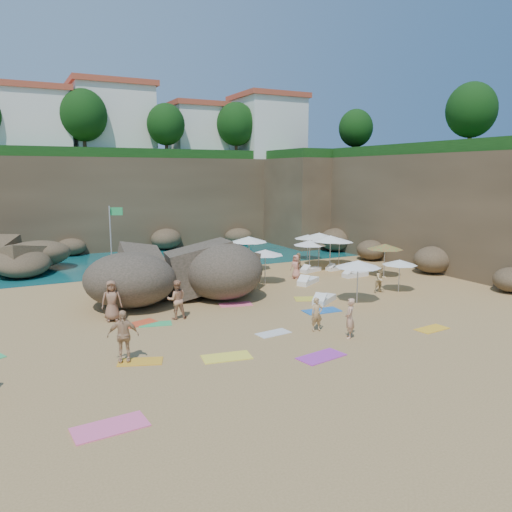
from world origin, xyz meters
name	(u,v)px	position (x,y,z in m)	size (l,w,h in m)	color
ground	(248,306)	(0.00, 0.00, 0.00)	(120.00, 120.00, 0.00)	tan
seawater	(121,238)	(0.00, 30.00, 0.00)	(120.00, 120.00, 0.00)	#0C4751
cliff_back	(152,201)	(2.00, 25.00, 4.00)	(44.00, 8.00, 8.00)	brown
cliff_right	(415,207)	(19.00, 8.00, 4.00)	(8.00, 30.00, 8.00)	brown
cliff_corner	(312,200)	(17.00, 20.00, 4.00)	(10.00, 12.00, 8.00)	brown
rock_promontory	(4,271)	(-11.00, 16.00, 0.00)	(12.00, 7.00, 2.00)	brown
clifftop_buildings	(157,125)	(2.96, 25.79, 11.24)	(28.48, 9.48, 7.00)	white
clifftop_trees	(198,119)	(4.78, 19.52, 11.26)	(35.60, 23.82, 4.40)	#11380F
rock_outcrop	(173,294)	(-2.56, 4.29, 0.00)	(7.57, 5.68, 3.03)	brown
flag_pole	(113,231)	(-4.42, 11.21, 2.93)	(0.87, 0.36, 4.59)	silver
parasol_0	(249,239)	(4.13, 8.25, 2.22)	(2.55, 2.55, 2.41)	silver
parasol_1	(308,237)	(10.18, 10.24, 1.82)	(2.09, 2.09, 1.98)	silver
parasol_2	(330,238)	(9.23, 5.89, 2.25)	(2.60, 2.60, 2.45)	silver
parasol_3	(339,240)	(11.26, 7.60, 1.80)	(2.08, 2.08, 1.96)	silver
parasol_4	(398,231)	(16.74, 7.46, 2.23)	(2.57, 2.57, 2.43)	silver
parasol_5	(265,252)	(3.25, 4.23, 1.94)	(2.24, 2.24, 2.12)	silver
parasol_6	(385,247)	(11.06, 2.44, 2.01)	(2.32, 2.32, 2.19)	silver
parasol_7	(319,235)	(9.48, 7.63, 2.25)	(2.59, 2.59, 2.45)	silver
parasol_8	(310,243)	(7.89, 6.41, 1.96)	(2.26, 2.26, 2.14)	silver
parasol_9	(358,264)	(5.41, -1.96, 2.07)	(2.39, 2.39, 2.26)	silver
parasol_11	(400,262)	(9.09, -1.06, 1.70)	(1.96, 1.96, 1.86)	silver
lounger_0	(311,270)	(7.81, 6.10, 0.13)	(1.66, 0.55, 0.26)	white
lounger_1	(336,268)	(9.76, 5.83, 0.12)	(1.57, 0.52, 0.24)	white
lounger_2	(308,281)	(5.61, 3.03, 0.15)	(1.90, 0.63, 0.30)	white
lounger_3	(233,288)	(0.81, 3.56, 0.12)	(1.59, 0.53, 0.25)	white
lounger_4	(355,275)	(9.49, 3.40, 0.14)	(1.78, 0.59, 0.28)	white
lounger_5	(324,300)	(3.93, -1.13, 0.15)	(1.87, 0.62, 0.29)	white
towel_1	(110,427)	(-8.66, -9.36, 0.02)	(1.95, 0.98, 0.03)	pink
towel_2	(140,362)	(-6.77, -5.06, 0.01)	(1.57, 0.78, 0.03)	gold
towel_4	(227,357)	(-3.82, -6.06, 0.02)	(1.80, 0.90, 0.03)	#FFEB43
towel_6	(321,357)	(-0.68, -7.61, 0.02)	(1.82, 0.91, 0.03)	#B437B5
towel_7	(140,323)	(-5.63, -0.45, 0.01)	(1.51, 0.75, 0.03)	#E14B27
towel_8	(322,311)	(2.86, -2.47, 0.02)	(1.82, 0.91, 0.03)	#2264B6
towel_9	(236,304)	(-0.42, 0.57, 0.01)	(1.66, 0.83, 0.03)	#FF6388
towel_10	(432,329)	(5.51, -7.02, 0.01)	(1.50, 0.75, 0.03)	yellow
towel_11	(155,324)	(-5.05, -0.87, 0.01)	(1.45, 0.72, 0.03)	#34B867
towel_12	(312,299)	(3.74, -0.26, 0.02)	(1.88, 0.94, 0.03)	gold
towel_13	(273,333)	(-0.95, -4.41, 0.01)	(1.45, 0.72, 0.03)	silver
person_stand_1	(177,299)	(-3.89, -0.47, 0.92)	(0.89, 0.70, 1.84)	tan
person_stand_2	(201,257)	(1.65, 10.91, 0.79)	(1.02, 0.42, 1.57)	#F4AD8A
person_stand_3	(298,266)	(5.93, 4.71, 0.82)	(0.96, 0.40, 1.65)	#AA7F55
person_stand_4	(296,267)	(5.73, 4.69, 0.77)	(0.75, 0.41, 1.54)	#DF8C75
person_stand_5	(128,273)	(-4.38, 7.43, 0.80)	(1.48, 0.43, 1.60)	#C87464
person_stand_6	(350,318)	(1.57, -6.33, 0.84)	(0.61, 0.40, 1.68)	tan
person_lie_1	(124,356)	(-7.29, -4.77, 0.23)	(1.11, 1.89, 0.46)	tan
person_lie_2	(112,316)	(-6.65, 0.52, 0.25)	(0.91, 1.86, 0.50)	#8A5E45
person_lie_4	(316,327)	(0.88, -4.95, 0.17)	(0.52, 1.43, 0.34)	tan
person_lie_5	(380,288)	(7.99, -0.78, 0.28)	(0.73, 1.50, 0.57)	tan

